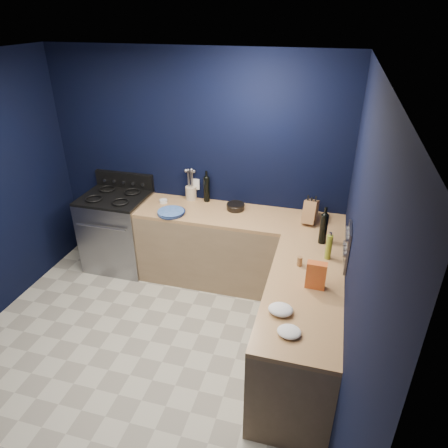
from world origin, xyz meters
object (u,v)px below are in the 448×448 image
(utensil_crock, at_px, (191,193))
(crouton_bag, at_px, (316,275))
(knife_block, at_px, (310,212))
(plate_stack, at_px, (171,212))
(gas_range, at_px, (119,232))

(utensil_crock, relative_size, crouton_bag, 0.69)
(knife_block, height_order, crouton_bag, knife_block)
(plate_stack, bearing_deg, gas_range, 168.36)
(gas_range, relative_size, utensil_crock, 5.69)
(knife_block, bearing_deg, gas_range, -171.49)
(utensil_crock, bearing_deg, plate_stack, -101.26)
(plate_stack, xyz_separation_m, knife_block, (1.51, 0.22, 0.10))
(gas_range, relative_size, knife_block, 3.81)
(utensil_crock, bearing_deg, gas_range, -163.00)
(plate_stack, height_order, crouton_bag, crouton_bag)
(knife_block, distance_m, crouton_bag, 1.17)
(plate_stack, height_order, knife_block, knife_block)
(plate_stack, xyz_separation_m, utensil_crock, (0.09, 0.43, 0.06))
(crouton_bag, bearing_deg, utensil_crock, 140.44)
(gas_range, height_order, crouton_bag, crouton_bag)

